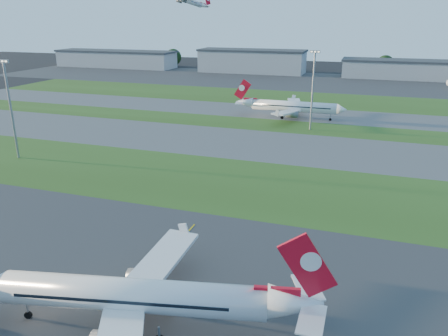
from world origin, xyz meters
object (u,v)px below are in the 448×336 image
at_px(light_mast_west, 10,103).
at_px(light_mast_centre, 313,85).
at_px(airliner_parked, 136,296).
at_px(airliner_taxiing, 293,107).

relative_size(light_mast_west, light_mast_centre, 1.00).
xyz_separation_m(airliner_parked, light_mast_west, (-63.95, 49.83, 10.46)).
xyz_separation_m(airliner_parked, airliner_taxiing, (-2.80, 121.55, -0.09)).
height_order(airliner_parked, airliner_taxiing, airliner_parked).
bearing_deg(light_mast_centre, airliner_taxiing, 119.39).
bearing_deg(light_mast_west, airliner_taxiing, 49.55).
bearing_deg(airliner_parked, airliner_taxiing, 79.01).
xyz_separation_m(airliner_taxiing, light_mast_west, (-61.15, -71.72, 10.55)).
relative_size(airliner_parked, airliner_taxiing, 1.01).
height_order(airliner_taxiing, light_mast_centre, light_mast_centre).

